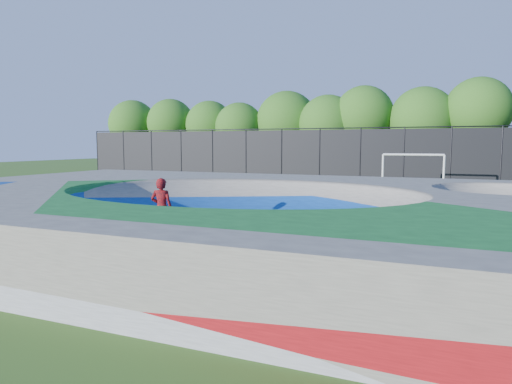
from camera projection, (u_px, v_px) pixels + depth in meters
ground at (237, 239)px, 13.74m from camera, size 120.00×120.00×0.00m
skate_deck at (237, 214)px, 13.67m from camera, size 22.00×14.00×1.50m
skater at (162, 208)px, 13.74m from camera, size 0.75×0.58×1.83m
skateboard at (162, 237)px, 13.83m from camera, size 0.81×0.45×0.05m
soccer_goal at (413, 166)px, 26.35m from camera, size 3.47×0.12×2.30m
fence at (360, 155)px, 32.80m from camera, size 48.09×0.09×4.04m
treeline at (358, 121)px, 37.66m from camera, size 52.47×7.14×7.78m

